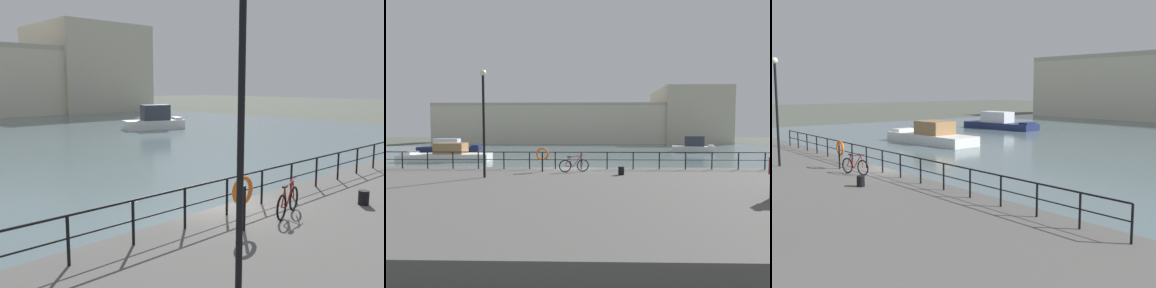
# 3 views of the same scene
# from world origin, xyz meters

# --- Properties ---
(ground_plane) EXTENTS (240.00, 240.00, 0.00)m
(ground_plane) POSITION_xyz_m (0.00, 0.00, 0.00)
(ground_plane) COLOR #4C5147
(water_basin) EXTENTS (80.00, 60.00, 0.01)m
(water_basin) POSITION_xyz_m (0.00, 30.20, 0.01)
(water_basin) COLOR slate
(water_basin) RESTS_ON ground_plane
(quay_promenade) EXTENTS (56.00, 13.00, 1.04)m
(quay_promenade) POSITION_xyz_m (0.00, -6.50, 0.52)
(quay_promenade) COLOR #565451
(quay_promenade) RESTS_ON ground_plane
(harbor_building) EXTENTS (75.03, 17.55, 14.55)m
(harbor_building) POSITION_xyz_m (7.80, 59.19, 5.47)
(harbor_building) COLOR beige
(harbor_building) RESTS_ON ground_plane
(moored_white_yacht) EXTENTS (9.94, 4.01, 2.07)m
(moored_white_yacht) POSITION_xyz_m (-21.22, 27.58, 0.74)
(moored_white_yacht) COLOR navy
(moored_white_yacht) RESTS_ON water_basin
(moored_green_narrowboat) EXTENTS (6.60, 4.15, 2.53)m
(moored_green_narrowboat) POSITION_xyz_m (18.16, 26.09, 0.93)
(moored_green_narrowboat) COLOR white
(moored_green_narrowboat) RESTS_ON water_basin
(moored_harbor_tender) EXTENTS (9.64, 3.87, 2.04)m
(moored_harbor_tender) POSITION_xyz_m (-14.22, 12.54, 0.71)
(moored_harbor_tender) COLOR white
(moored_harbor_tender) RESTS_ON water_basin
(quay_railing) EXTENTS (25.81, 0.07, 1.08)m
(quay_railing) POSITION_xyz_m (0.79, -0.75, 1.77)
(quay_railing) COLOR black
(quay_railing) RESTS_ON quay_promenade
(parked_bicycle) EXTENTS (1.72, 0.52, 0.98)m
(parked_bicycle) POSITION_xyz_m (0.39, -1.95, 1.42)
(parked_bicycle) COLOR black
(parked_bicycle) RESTS_ON quay_promenade
(mooring_bollard) EXTENTS (0.32, 0.32, 0.44)m
(mooring_bollard) POSITION_xyz_m (2.98, -2.96, 1.26)
(mooring_bollard) COLOR black
(mooring_bollard) RESTS_ON quay_promenade
(life_ring_stand) EXTENTS (0.75, 0.16, 1.40)m
(life_ring_stand) POSITION_xyz_m (-1.45, -1.83, 2.01)
(life_ring_stand) COLOR black
(life_ring_stand) RESTS_ON quay_promenade
(quay_lamp_post) EXTENTS (0.32, 0.32, 5.46)m
(quay_lamp_post) POSITION_xyz_m (-4.11, -3.94, 4.45)
(quay_lamp_post) COLOR black
(quay_lamp_post) RESTS_ON quay_promenade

